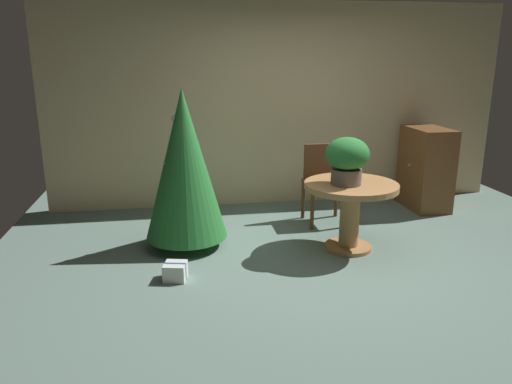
# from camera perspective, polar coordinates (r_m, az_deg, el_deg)

# --- Properties ---
(ground_plane) EXTENTS (6.60, 6.60, 0.00)m
(ground_plane) POSITION_cam_1_polar(r_m,az_deg,el_deg) (4.75, 8.26, -8.51)
(ground_plane) COLOR slate
(back_wall_panel) EXTENTS (6.00, 0.10, 2.60)m
(back_wall_panel) POSITION_cam_1_polar(r_m,az_deg,el_deg) (6.50, 2.81, 10.03)
(back_wall_panel) COLOR beige
(back_wall_panel) RESTS_ON ground_plane
(round_dining_table) EXTENTS (0.94, 0.94, 0.70)m
(round_dining_table) POSITION_cam_1_polar(r_m,az_deg,el_deg) (5.02, 10.94, -1.09)
(round_dining_table) COLOR #B27F4C
(round_dining_table) RESTS_ON ground_plane
(flower_vase) EXTENTS (0.43, 0.43, 0.47)m
(flower_vase) POSITION_cam_1_polar(r_m,az_deg,el_deg) (4.86, 10.56, 3.91)
(flower_vase) COLOR #665B51
(flower_vase) RESTS_ON round_dining_table
(wooden_chair_far) EXTENTS (0.46, 0.45, 0.92)m
(wooden_chair_far) POSITION_cam_1_polar(r_m,az_deg,el_deg) (5.86, 7.88, 1.61)
(wooden_chair_far) COLOR brown
(wooden_chair_far) RESTS_ON ground_plane
(holiday_tree) EXTENTS (0.84, 0.84, 1.63)m
(holiday_tree) POSITION_cam_1_polar(r_m,az_deg,el_deg) (4.98, -8.34, 3.17)
(holiday_tree) COLOR brown
(holiday_tree) RESTS_ON ground_plane
(gift_box_cream) EXTENTS (0.23, 0.23, 0.16)m
(gift_box_cream) POSITION_cam_1_polar(r_m,az_deg,el_deg) (4.46, -9.38, -9.12)
(gift_box_cream) COLOR silver
(gift_box_cream) RESTS_ON ground_plane
(wooden_cabinet) EXTENTS (0.47, 0.75, 1.05)m
(wooden_cabinet) POSITION_cam_1_polar(r_m,az_deg,el_deg) (6.70, 19.15, 2.63)
(wooden_cabinet) COLOR brown
(wooden_cabinet) RESTS_ON ground_plane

